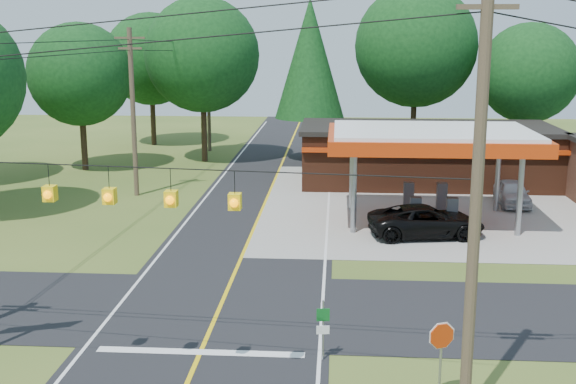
# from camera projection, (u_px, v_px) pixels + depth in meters

# --- Properties ---
(ground) EXTENTS (120.00, 120.00, 0.00)m
(ground) POSITION_uv_depth(u_px,v_px,m) (219.00, 309.00, 25.89)
(ground) COLOR #3D571E
(ground) RESTS_ON ground
(main_highway) EXTENTS (8.00, 120.00, 0.02)m
(main_highway) POSITION_uv_depth(u_px,v_px,m) (219.00, 309.00, 25.89)
(main_highway) COLOR black
(main_highway) RESTS_ON ground
(cross_road) EXTENTS (70.00, 7.00, 0.02)m
(cross_road) POSITION_uv_depth(u_px,v_px,m) (219.00, 309.00, 25.89)
(cross_road) COLOR black
(cross_road) RESTS_ON ground
(lane_center_yellow) EXTENTS (0.15, 110.00, 0.00)m
(lane_center_yellow) POSITION_uv_depth(u_px,v_px,m) (219.00, 309.00, 25.89)
(lane_center_yellow) COLOR yellow
(lane_center_yellow) RESTS_ON main_highway
(gas_canopy) EXTENTS (10.60, 7.40, 4.88)m
(gas_canopy) POSITION_uv_depth(u_px,v_px,m) (432.00, 141.00, 37.02)
(gas_canopy) COLOR gray
(gas_canopy) RESTS_ON ground
(convenience_store) EXTENTS (16.40, 7.55, 3.80)m
(convenience_store) POSITION_uv_depth(u_px,v_px,m) (427.00, 154.00, 47.19)
(convenience_store) COLOR #502717
(convenience_store) RESTS_ON ground
(utility_pole_near_right) EXTENTS (1.80, 0.30, 11.50)m
(utility_pole_near_right) POSITION_uv_depth(u_px,v_px,m) (477.00, 193.00, 17.28)
(utility_pole_near_right) COLOR #473828
(utility_pole_near_right) RESTS_ON ground
(utility_pole_far_left) EXTENTS (1.80, 0.30, 10.00)m
(utility_pole_far_left) POSITION_uv_depth(u_px,v_px,m) (133.00, 110.00, 42.83)
(utility_pole_far_left) COLOR #473828
(utility_pole_far_left) RESTS_ON ground
(utility_pole_north) EXTENTS (0.30, 0.30, 9.50)m
(utility_pole_north) POSITION_uv_depth(u_px,v_px,m) (208.00, 94.00, 59.38)
(utility_pole_north) COLOR #473828
(utility_pole_north) RESTS_ON ground
(overhead_beacons) EXTENTS (17.04, 2.04, 1.03)m
(overhead_beacons) POSITION_uv_depth(u_px,v_px,m) (139.00, 171.00, 18.77)
(overhead_beacons) COLOR black
(overhead_beacons) RESTS_ON ground
(treeline_backdrop) EXTENTS (70.27, 51.59, 13.30)m
(treeline_backdrop) POSITION_uv_depth(u_px,v_px,m) (288.00, 67.00, 47.59)
(treeline_backdrop) COLOR #332316
(treeline_backdrop) RESTS_ON ground
(suv_car) EXTENTS (6.33, 6.33, 1.54)m
(suv_car) POSITION_uv_depth(u_px,v_px,m) (426.00, 221.00, 34.89)
(suv_car) COLOR black
(suv_car) RESTS_ON ground
(sedan_car) EXTENTS (4.28, 4.28, 1.41)m
(sedan_car) POSITION_uv_depth(u_px,v_px,m) (512.00, 193.00, 41.34)
(sedan_car) COLOR silver
(sedan_car) RESTS_ON ground
(octagonal_stop_sign) EXTENTS (0.74, 0.33, 2.24)m
(octagonal_stop_sign) POSITION_uv_depth(u_px,v_px,m) (442.00, 342.00, 19.21)
(octagonal_stop_sign) COLOR gray
(octagonal_stop_sign) RESTS_ON ground
(route_sign_post) EXTENTS (0.39, 0.11, 1.92)m
(route_sign_post) POSITION_uv_depth(u_px,v_px,m) (323.00, 325.00, 21.62)
(route_sign_post) COLOR gray
(route_sign_post) RESTS_ON ground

